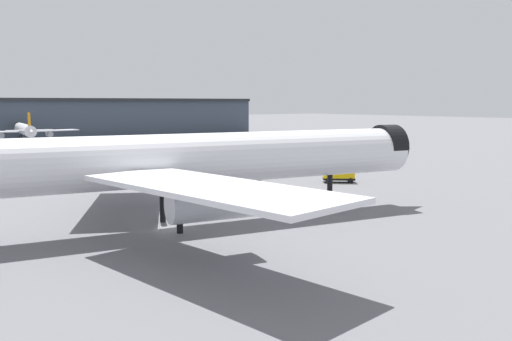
{
  "coord_description": "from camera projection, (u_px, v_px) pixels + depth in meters",
  "views": [
    {
      "loc": [
        -27.93,
        -52.07,
        13.91
      ],
      "look_at": [
        11.48,
        -1.07,
        5.81
      ],
      "focal_mm": 38.1,
      "sensor_mm": 36.0,
      "label": 1
    }
  ],
  "objects": [
    {
      "name": "ground",
      "position": [
        167.0,
        230.0,
        59.56
      ],
      "size": [
        900.0,
        900.0,
        0.0
      ],
      "primitive_type": "plane",
      "color": "slate"
    },
    {
      "name": "airliner_near_gate",
      "position": [
        190.0,
        160.0,
        61.04
      ],
      "size": [
        64.64,
        58.32,
        16.86
      ],
      "rotation": [
        0.0,
        0.0,
        -0.19
      ],
      "color": "white",
      "rests_on": "ground"
    },
    {
      "name": "airliner_far_taxiway",
      "position": [
        25.0,
        130.0,
        184.56
      ],
      "size": [
        34.67,
        38.36,
        10.7
      ],
      "rotation": [
        0.0,
        0.0,
        1.42
      ],
      "color": "white",
      "rests_on": "ground"
    },
    {
      "name": "terminal_building",
      "position": [
        60.0,
        117.0,
        220.64
      ],
      "size": [
        166.22,
        36.97,
        31.6
      ],
      "rotation": [
        0.0,
        0.0,
        -0.08
      ],
      "color": "#3D4756",
      "rests_on": "ground"
    },
    {
      "name": "service_truck_front",
      "position": [
        339.0,
        173.0,
        94.94
      ],
      "size": [
        5.68,
        5.32,
        3.0
      ],
      "rotation": [
        0.0,
        0.0,
        2.44
      ],
      "color": "black",
      "rests_on": "ground"
    },
    {
      "name": "baggage_tug_wing",
      "position": [
        257.0,
        174.0,
        98.67
      ],
      "size": [
        3.55,
        3.2,
        1.85
      ],
      "rotation": [
        0.0,
        0.0,
        0.59
      ],
      "color": "black",
      "rests_on": "ground"
    }
  ]
}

